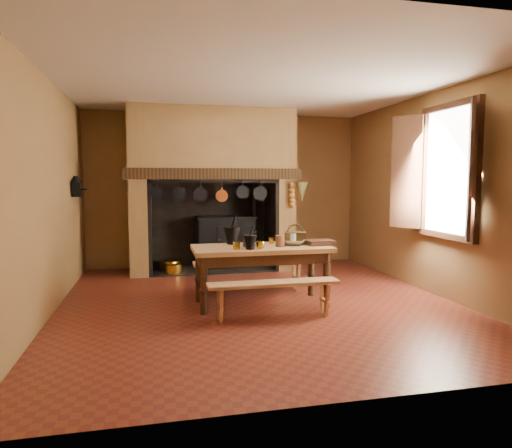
{
  "coord_description": "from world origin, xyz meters",
  "views": [
    {
      "loc": [
        -1.29,
        -5.67,
        1.59
      ],
      "look_at": [
        0.04,
        0.3,
        1.0
      ],
      "focal_mm": 32.0,
      "sensor_mm": 36.0,
      "label": 1
    }
  ],
  "objects": [
    {
      "name": "work_table",
      "position": [
        0.03,
        -0.09,
        0.63
      ],
      "size": [
        1.73,
        0.77,
        0.75
      ],
      "color": "tan",
      "rests_on": "floor"
    },
    {
      "name": "mixing_bowl",
      "position": [
        0.46,
        -0.08,
        0.79
      ],
      "size": [
        0.37,
        0.37,
        0.07
      ],
      "primitive_type": "imported",
      "rotation": [
        0.0,
        0.0,
        -0.36
      ],
      "color": "#B6AF8C",
      "rests_on": "work_table"
    },
    {
      "name": "wooden_tray",
      "position": [
        0.79,
        -0.14,
        0.78
      ],
      "size": [
        0.37,
        0.28,
        0.06
      ],
      "primitive_type": "cube",
      "rotation": [
        0.0,
        0.0,
        0.07
      ],
      "color": "#3C1F13",
      "rests_on": "work_table"
    },
    {
      "name": "iron_range",
      "position": [
        -0.04,
        2.45,
        0.48
      ],
      "size": [
        1.12,
        0.55,
        1.6
      ],
      "color": "black",
      "rests_on": "floor"
    },
    {
      "name": "bench_front",
      "position": [
        0.03,
        -0.71,
        0.32
      ],
      "size": [
        1.53,
        0.27,
        0.43
      ],
      "color": "tan",
      "rests_on": "floor"
    },
    {
      "name": "brass_mug_a",
      "position": [
        -0.33,
        -0.31,
        0.8
      ],
      "size": [
        0.11,
        0.11,
        0.1
      ],
      "primitive_type": "cylinder",
      "rotation": [
        0.0,
        0.0,
        0.36
      ],
      "color": "#B08928",
      "rests_on": "work_table"
    },
    {
      "name": "wall_left",
      "position": [
        -2.5,
        0.0,
        1.4
      ],
      "size": [
        0.02,
        5.5,
        2.8
      ],
      "primitive_type": "cube",
      "color": "brown",
      "rests_on": "floor"
    },
    {
      "name": "mortar_small",
      "position": [
        -0.17,
        -0.33,
        0.85
      ],
      "size": [
        0.17,
        0.17,
        0.29
      ],
      "rotation": [
        0.0,
        0.0,
        -0.26
      ],
      "color": "black",
      "rests_on": "work_table"
    },
    {
      "name": "hanging_pans",
      "position": [
        -0.34,
        1.81,
        1.36
      ],
      "size": [
        1.92,
        0.29,
        0.27
      ],
      "color": "black",
      "rests_on": "chimney_breast"
    },
    {
      "name": "brass_mug_b",
      "position": [
        0.21,
        0.13,
        0.79
      ],
      "size": [
        0.1,
        0.1,
        0.08
      ],
      "primitive_type": "cylinder",
      "rotation": [
        0.0,
        0.0,
        0.43
      ],
      "color": "#B08928",
      "rests_on": "work_table"
    },
    {
      "name": "mortar_large",
      "position": [
        -0.31,
        0.17,
        0.88
      ],
      "size": [
        0.23,
        0.23,
        0.39
      ],
      "rotation": [
        0.0,
        0.0,
        -0.33
      ],
      "color": "black",
      "rests_on": "work_table"
    },
    {
      "name": "wall_front",
      "position": [
        0.0,
        -2.75,
        1.4
      ],
      "size": [
        5.0,
        0.02,
        2.8
      ],
      "primitive_type": "cube",
      "color": "brown",
      "rests_on": "floor"
    },
    {
      "name": "glass_jar",
      "position": [
        0.46,
        -0.03,
        0.82
      ],
      "size": [
        0.1,
        0.1,
        0.15
      ],
      "primitive_type": "cylinder",
      "rotation": [
        0.0,
        0.0,
        0.26
      ],
      "color": "beige",
      "rests_on": "work_table"
    },
    {
      "name": "ceiling",
      "position": [
        0.0,
        0.0,
        2.8
      ],
      "size": [
        5.5,
        5.5,
        0.0
      ],
      "primitive_type": "plane",
      "rotation": [
        3.14,
        0.0,
        0.0
      ],
      "color": "silver",
      "rests_on": "back_wall"
    },
    {
      "name": "wall_coffee_mill",
      "position": [
        -2.42,
        1.55,
        1.52
      ],
      "size": [
        0.23,
        0.16,
        0.31
      ],
      "color": "black",
      "rests_on": "wall_left"
    },
    {
      "name": "back_wall",
      "position": [
        0.0,
        2.75,
        1.4
      ],
      "size": [
        5.0,
        0.02,
        2.8
      ],
      "primitive_type": "cube",
      "color": "brown",
      "rests_on": "floor"
    },
    {
      "name": "hearth_pans",
      "position": [
        -1.05,
        2.22,
        0.09
      ],
      "size": [
        0.51,
        0.62,
        0.2
      ],
      "color": "#B08928",
      "rests_on": "floor"
    },
    {
      "name": "window",
      "position": [
        2.35,
        -0.4,
        1.7
      ],
      "size": [
        0.39,
        1.75,
        1.76
      ],
      "color": "white",
      "rests_on": "wall_right"
    },
    {
      "name": "bench_back",
      "position": [
        0.03,
        0.52,
        0.34
      ],
      "size": [
        1.63,
        0.28,
        0.46
      ],
      "color": "tan",
      "rests_on": "floor"
    },
    {
      "name": "onion_string",
      "position": [
        1.0,
        1.79,
        1.33
      ],
      "size": [
        0.12,
        0.1,
        0.46
      ],
      "primitive_type": null,
      "color": "#995D1C",
      "rests_on": "chimney_breast"
    },
    {
      "name": "wicker_basket",
      "position": [
        0.52,
        0.05,
        0.84
      ],
      "size": [
        0.31,
        0.26,
        0.26
      ],
      "rotation": [
        0.0,
        0.0,
        -0.25
      ],
      "color": "#432C14",
      "rests_on": "work_table"
    },
    {
      "name": "coffee_grinder",
      "position": [
        -0.14,
        -0.1,
        0.82
      ],
      "size": [
        0.17,
        0.13,
        0.19
      ],
      "rotation": [
        0.0,
        0.0,
        0.07
      ],
      "color": "#3C1F13",
      "rests_on": "work_table"
    },
    {
      "name": "brass_cup",
      "position": [
        -0.04,
        -0.29,
        0.8
      ],
      "size": [
        0.14,
        0.14,
        0.09
      ],
      "primitive_type": "imported",
      "rotation": [
        0.0,
        0.0,
        0.34
      ],
      "color": "#B08928",
      "rests_on": "work_table"
    },
    {
      "name": "stoneware_crock",
      "position": [
        0.24,
        -0.19,
        0.82
      ],
      "size": [
        0.13,
        0.13,
        0.14
      ],
      "primitive_type": "cylinder",
      "rotation": [
        0.0,
        0.0,
        0.13
      ],
      "color": "brown",
      "rests_on": "work_table"
    },
    {
      "name": "wall_right",
      "position": [
        2.5,
        0.0,
        1.4
      ],
      "size": [
        0.02,
        5.5,
        2.8
      ],
      "primitive_type": "cube",
      "color": "brown",
      "rests_on": "floor"
    },
    {
      "name": "chimney_breast",
      "position": [
        -0.3,
        2.31,
        1.81
      ],
      "size": [
        2.95,
        0.96,
        2.8
      ],
      "color": "brown",
      "rests_on": "floor"
    },
    {
      "name": "herb_bunch",
      "position": [
        1.18,
        1.79,
        1.38
      ],
      "size": [
        0.2,
        0.2,
        0.35
      ],
      "primitive_type": "cone",
      "rotation": [
        3.14,
        0.0,
        0.0
      ],
      "color": "brown",
      "rests_on": "chimney_breast"
    },
    {
      "name": "floor",
      "position": [
        0.0,
        0.0,
        0.0
      ],
      "size": [
        5.5,
        5.5,
        0.0
      ],
      "primitive_type": "plane",
      "color": "#5F2616",
      "rests_on": "ground"
    }
  ]
}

